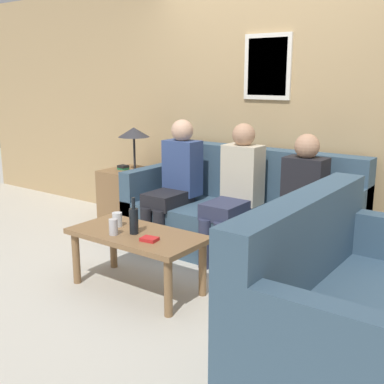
# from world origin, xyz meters

# --- Properties ---
(ground_plane) EXTENTS (16.00, 16.00, 0.00)m
(ground_plane) POSITION_xyz_m (0.00, 0.00, 0.00)
(ground_plane) COLOR beige
(wall_back) EXTENTS (9.00, 0.08, 2.60)m
(wall_back) POSITION_xyz_m (0.00, 0.99, 1.30)
(wall_back) COLOR tan
(wall_back) RESTS_ON ground_plane
(couch_main) EXTENTS (2.14, 0.88, 0.96)m
(couch_main) POSITION_xyz_m (0.00, 0.53, 0.33)
(couch_main) COLOR #385166
(couch_main) RESTS_ON ground_plane
(couch_side) EXTENTS (0.88, 1.59, 0.96)m
(couch_side) POSITION_xyz_m (1.40, -0.71, 0.33)
(couch_side) COLOR #385166
(couch_side) RESTS_ON ground_plane
(coffee_table) EXTENTS (1.06, 0.53, 0.46)m
(coffee_table) POSITION_xyz_m (-0.23, -0.64, 0.39)
(coffee_table) COLOR olive
(coffee_table) RESTS_ON ground_plane
(side_table_with_lamp) EXTENTS (0.53, 0.53, 1.09)m
(side_table_with_lamp) POSITION_xyz_m (-1.37, 0.52, 0.36)
(side_table_with_lamp) COLOR olive
(side_table_with_lamp) RESTS_ON ground_plane
(wine_bottle) EXTENTS (0.07, 0.07, 0.28)m
(wine_bottle) POSITION_xyz_m (-0.23, -0.67, 0.57)
(wine_bottle) COLOR black
(wine_bottle) RESTS_ON coffee_table
(drinking_glass) EXTENTS (0.08, 0.08, 0.11)m
(drinking_glass) POSITION_xyz_m (-0.46, -0.61, 0.52)
(drinking_glass) COLOR silver
(drinking_glass) RESTS_ON coffee_table
(book_stack) EXTENTS (0.13, 0.11, 0.03)m
(book_stack) POSITION_xyz_m (-0.03, -0.72, 0.47)
(book_stack) COLOR red
(book_stack) RESTS_ON coffee_table
(soda_can) EXTENTS (0.07, 0.07, 0.12)m
(soda_can) POSITION_xyz_m (-0.33, -0.78, 0.52)
(soda_can) COLOR #BCBCC1
(soda_can) RESTS_ON coffee_table
(person_left) EXTENTS (0.34, 0.62, 1.22)m
(person_left) POSITION_xyz_m (-0.63, 0.34, 0.66)
(person_left) COLOR black
(person_left) RESTS_ON ground_plane
(person_middle) EXTENTS (0.34, 0.65, 1.21)m
(person_middle) POSITION_xyz_m (0.02, 0.38, 0.65)
(person_middle) COLOR #2D334C
(person_middle) RESTS_ON ground_plane
(person_right) EXTENTS (0.34, 0.64, 1.16)m
(person_right) POSITION_xyz_m (0.62, 0.36, 0.63)
(person_right) COLOR #756651
(person_right) RESTS_ON ground_plane
(teddy_bear) EXTENTS (0.21, 0.21, 0.32)m
(teddy_bear) POSITION_xyz_m (0.81, -0.58, 0.14)
(teddy_bear) COLOR beige
(teddy_bear) RESTS_ON ground_plane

